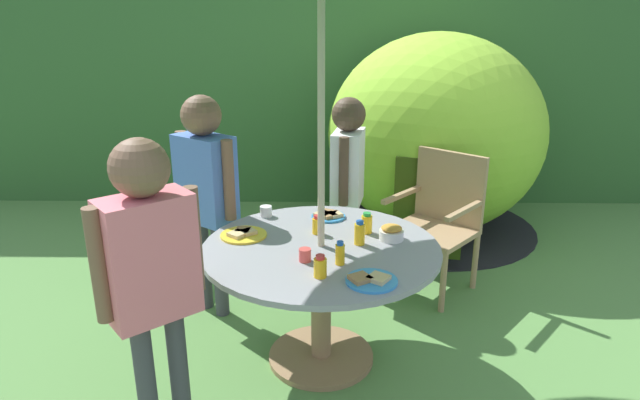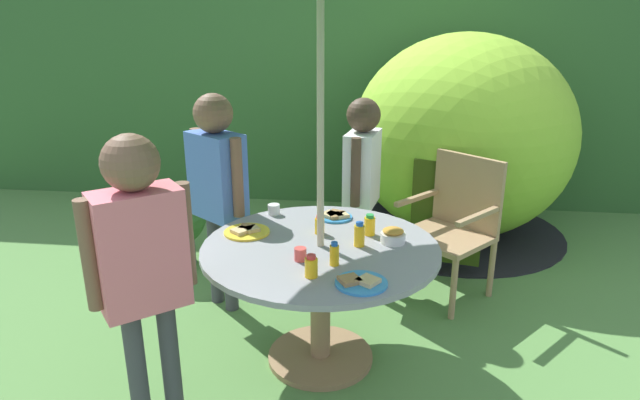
{
  "view_description": "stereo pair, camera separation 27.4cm",
  "coord_description": "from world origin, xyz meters",
  "px_view_note": "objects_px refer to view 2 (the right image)",
  "views": [
    {
      "loc": [
        0.03,
        -2.56,
        1.8
      ],
      "look_at": [
        -0.01,
        0.03,
        0.92
      ],
      "focal_mm": 30.32,
      "sensor_mm": 36.0,
      "label": 1
    },
    {
      "loc": [
        0.3,
        -2.54,
        1.8
      ],
      "look_at": [
        -0.01,
        0.03,
        0.92
      ],
      "focal_mm": 30.32,
      "sensor_mm": 36.0,
      "label": 2
    }
  ],
  "objects_px": {
    "garden_table": "(320,274)",
    "dome_tent": "(461,138)",
    "cup_near": "(274,209)",
    "juice_bottle_far_right": "(359,235)",
    "potted_plant": "(174,219)",
    "cup_far": "(300,254)",
    "plate_mid_left": "(360,282)",
    "juice_bottle_far_left": "(311,267)",
    "child_in_pink_shirt": "(141,251)",
    "child_in_white_shirt": "(362,169)",
    "plate_center_front": "(247,231)",
    "juice_bottle_near_right": "(320,225)",
    "snack_bowl": "(393,236)",
    "juice_bottle_mid_right": "(370,225)",
    "wooden_chair": "(455,219)",
    "plate_center_back": "(335,216)",
    "juice_bottle_near_left": "(334,254)",
    "child_in_blue_shirt": "(217,176)"
  },
  "relations": [
    {
      "from": "garden_table",
      "to": "dome_tent",
      "type": "bearing_deg",
      "value": 64.74
    },
    {
      "from": "cup_near",
      "to": "juice_bottle_far_right",
      "type": "bearing_deg",
      "value": -37.53
    },
    {
      "from": "potted_plant",
      "to": "cup_far",
      "type": "bearing_deg",
      "value": -47.45
    },
    {
      "from": "plate_mid_left",
      "to": "juice_bottle_far_left",
      "type": "height_order",
      "value": "juice_bottle_far_left"
    },
    {
      "from": "child_in_pink_shirt",
      "to": "child_in_white_shirt",
      "type": "bearing_deg",
      "value": 20.39
    },
    {
      "from": "plate_center_front",
      "to": "cup_near",
      "type": "bearing_deg",
      "value": 73.65
    },
    {
      "from": "juice_bottle_near_right",
      "to": "juice_bottle_far_right",
      "type": "bearing_deg",
      "value": -32.53
    },
    {
      "from": "snack_bowl",
      "to": "juice_bottle_far_right",
      "type": "relative_size",
      "value": 1.0
    },
    {
      "from": "juice_bottle_mid_right",
      "to": "child_in_pink_shirt",
      "type": "bearing_deg",
      "value": -140.76
    },
    {
      "from": "plate_center_front",
      "to": "cup_far",
      "type": "bearing_deg",
      "value": -41.8
    },
    {
      "from": "wooden_chair",
      "to": "dome_tent",
      "type": "bearing_deg",
      "value": 123.36
    },
    {
      "from": "plate_center_front",
      "to": "juice_bottle_far_right",
      "type": "distance_m",
      "value": 0.63
    },
    {
      "from": "juice_bottle_far_left",
      "to": "plate_center_back",
      "type": "bearing_deg",
      "value": 87.17
    },
    {
      "from": "potted_plant",
      "to": "child_in_pink_shirt",
      "type": "xyz_separation_m",
      "value": [
        0.55,
        -1.66,
        0.51
      ]
    },
    {
      "from": "dome_tent",
      "to": "potted_plant",
      "type": "bearing_deg",
      "value": -145.1
    },
    {
      "from": "garden_table",
      "to": "dome_tent",
      "type": "distance_m",
      "value": 2.25
    },
    {
      "from": "child_in_pink_shirt",
      "to": "cup_near",
      "type": "bearing_deg",
      "value": 30.26
    },
    {
      "from": "plate_center_back",
      "to": "juice_bottle_far_left",
      "type": "relative_size",
      "value": 1.86
    },
    {
      "from": "dome_tent",
      "to": "juice_bottle_near_right",
      "type": "relative_size",
      "value": 20.92
    },
    {
      "from": "potted_plant",
      "to": "plate_center_front",
      "type": "xyz_separation_m",
      "value": [
        0.82,
        -0.96,
        0.33
      ]
    },
    {
      "from": "plate_mid_left",
      "to": "juice_bottle_far_left",
      "type": "xyz_separation_m",
      "value": [
        -0.23,
        0.05,
        0.04
      ]
    },
    {
      "from": "dome_tent",
      "to": "plate_center_front",
      "type": "xyz_separation_m",
      "value": [
        -1.37,
        -1.89,
        -0.15
      ]
    },
    {
      "from": "snack_bowl",
      "to": "juice_bottle_near_right",
      "type": "relative_size",
      "value": 1.24
    },
    {
      "from": "dome_tent",
      "to": "snack_bowl",
      "type": "bearing_deg",
      "value": -94.97
    },
    {
      "from": "juice_bottle_near_left",
      "to": "juice_bottle_far_right",
      "type": "height_order",
      "value": "juice_bottle_far_right"
    },
    {
      "from": "child_in_white_shirt",
      "to": "cup_near",
      "type": "height_order",
      "value": "child_in_white_shirt"
    },
    {
      "from": "juice_bottle_near_left",
      "to": "child_in_pink_shirt",
      "type": "bearing_deg",
      "value": -154.95
    },
    {
      "from": "potted_plant",
      "to": "child_in_pink_shirt",
      "type": "distance_m",
      "value": 1.82
    },
    {
      "from": "child_in_pink_shirt",
      "to": "plate_center_front",
      "type": "bearing_deg",
      "value": 28.97
    },
    {
      "from": "juice_bottle_near_left",
      "to": "dome_tent",
      "type": "bearing_deg",
      "value": 68.99
    },
    {
      "from": "potted_plant",
      "to": "dome_tent",
      "type": "bearing_deg",
      "value": 23.15
    },
    {
      "from": "child_in_blue_shirt",
      "to": "cup_far",
      "type": "distance_m",
      "value": 0.95
    },
    {
      "from": "juice_bottle_far_right",
      "to": "juice_bottle_far_left",
      "type": "bearing_deg",
      "value": -117.84
    },
    {
      "from": "snack_bowl",
      "to": "juice_bottle_far_left",
      "type": "xyz_separation_m",
      "value": [
        -0.37,
        -0.44,
        0.01
      ]
    },
    {
      "from": "child_in_blue_shirt",
      "to": "juice_bottle_far_right",
      "type": "relative_size",
      "value": 10.66
    },
    {
      "from": "plate_mid_left",
      "to": "juice_bottle_far_left",
      "type": "bearing_deg",
      "value": 167.61
    },
    {
      "from": "plate_center_back",
      "to": "juice_bottle_far_right",
      "type": "distance_m",
      "value": 0.42
    },
    {
      "from": "cup_far",
      "to": "garden_table",
      "type": "bearing_deg",
      "value": 68.0
    },
    {
      "from": "dome_tent",
      "to": "juice_bottle_mid_right",
      "type": "xyz_separation_m",
      "value": [
        -0.7,
        -1.83,
        -0.1
      ]
    },
    {
      "from": "potted_plant",
      "to": "cup_far",
      "type": "height_order",
      "value": "cup_far"
    },
    {
      "from": "wooden_chair",
      "to": "plate_mid_left",
      "type": "distance_m",
      "value": 1.44
    },
    {
      "from": "potted_plant",
      "to": "garden_table",
      "type": "bearing_deg",
      "value": -41.07
    },
    {
      "from": "wooden_chair",
      "to": "snack_bowl",
      "type": "xyz_separation_m",
      "value": [
        -0.42,
        -0.82,
        0.2
      ]
    },
    {
      "from": "plate_mid_left",
      "to": "child_in_blue_shirt",
      "type": "bearing_deg",
      "value": 135.09
    },
    {
      "from": "child_in_pink_shirt",
      "to": "juice_bottle_near_left",
      "type": "distance_m",
      "value": 0.87
    },
    {
      "from": "snack_bowl",
      "to": "plate_center_front",
      "type": "height_order",
      "value": "snack_bowl"
    },
    {
      "from": "child_in_pink_shirt",
      "to": "plate_center_front",
      "type": "height_order",
      "value": "child_in_pink_shirt"
    },
    {
      "from": "potted_plant",
      "to": "child_in_blue_shirt",
      "type": "distance_m",
      "value": 0.94
    },
    {
      "from": "dome_tent",
      "to": "child_in_blue_shirt",
      "type": "distance_m",
      "value": 2.23
    },
    {
      "from": "plate_center_back",
      "to": "cup_far",
      "type": "distance_m",
      "value": 0.61
    }
  ]
}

